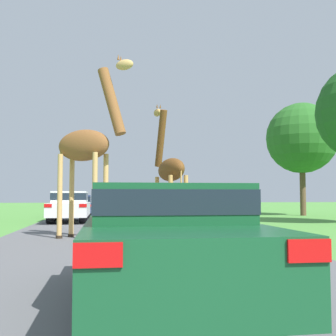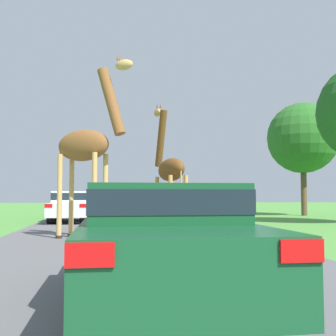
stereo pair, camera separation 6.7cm
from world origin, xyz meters
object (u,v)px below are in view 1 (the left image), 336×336
Objects in this scene: car_lead_maroon at (165,239)px; car_far_ahead at (70,205)px; tree_right_cluster at (302,138)px; car_queue_right at (76,205)px; car_queue_left at (170,205)px; giraffe_near_road at (169,169)px; giraffe_companion at (88,146)px.

car_far_ahead is (-2.34, 15.87, 0.06)m from car_lead_maroon.
tree_right_cluster is (14.11, 4.40, 4.14)m from car_far_ahead.
car_far_ahead is at bearing -89.47° from car_queue_right.
car_queue_left is at bearing 20.75° from car_far_ahead.
giraffe_near_road is 3.72m from giraffe_companion.
car_queue_left is at bearing 70.15° from giraffe_near_road.
giraffe_companion reaches higher than car_lead_maroon.
car_far_ahead reaches higher than car_lead_maroon.
car_queue_left is (5.25, -3.35, 0.05)m from car_queue_right.
giraffe_near_road is 1.03× the size of car_far_ahead.
car_queue_left is 5.56m from car_far_ahead.
giraffe_near_road reaches higher than car_lead_maroon.
car_lead_maroon is at bearing -99.11° from car_queue_left.
giraffe_near_road is 7.26m from car_far_ahead.
car_queue_left is at bearing 80.89° from car_lead_maroon.
car_queue_left is at bearing -32.55° from car_queue_right.
car_lead_maroon is (1.19, -7.52, -1.98)m from giraffe_companion.
car_queue_left is (2.86, 17.84, 0.01)m from car_lead_maroon.
giraffe_near_road is 0.67× the size of tree_right_cluster.
giraffe_companion is 7.87m from car_lead_maroon.
car_lead_maroon is at bearing 43.57° from giraffe_companion.
giraffe_companion is 1.12× the size of car_far_ahead.
car_lead_maroon is 1.02× the size of car_queue_right.
giraffe_companion reaches higher than car_queue_left.
car_queue_right is at bearing -140.45° from giraffe_companion.
giraffe_companion is 1.21× the size of car_queue_left.
giraffe_near_road is at bearing 165.46° from giraffe_companion.
giraffe_companion is 8.64m from car_far_ahead.
car_lead_maroon is (-1.59, -9.94, -1.48)m from giraffe_near_road.
giraffe_near_road is at bearing -56.48° from car_far_ahead.
car_queue_left is (4.05, 10.31, -1.97)m from giraffe_companion.
car_queue_right is at bearing 96.43° from car_lead_maroon.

